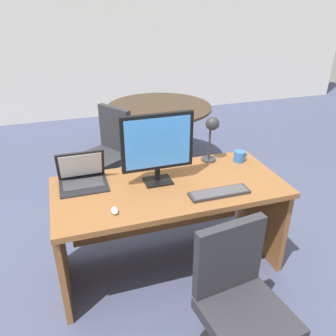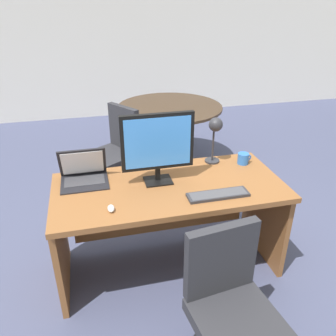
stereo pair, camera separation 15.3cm
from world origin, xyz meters
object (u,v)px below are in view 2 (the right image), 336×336
(mouse, at_px, (111,208))
(desk, at_px, (168,206))
(desk_lamp, at_px, (215,131))
(meeting_chair_near, at_px, (115,159))
(office_chair, at_px, (231,318))
(coffee_mug, at_px, (243,158))
(meeting_table, at_px, (170,121))
(monitor, at_px, (158,144))
(keyboard, at_px, (218,195))
(laptop, at_px, (83,171))

(mouse, bearing_deg, desk, 32.22)
(desk_lamp, height_order, meeting_chair_near, desk_lamp)
(office_chair, bearing_deg, desk, 99.20)
(coffee_mug, relative_size, meeting_table, 0.09)
(monitor, bearing_deg, desk, -21.11)
(monitor, xyz_separation_m, mouse, (-0.37, -0.30, -0.28))
(mouse, distance_m, desk_lamp, 1.05)
(mouse, bearing_deg, office_chair, -47.18)
(mouse, distance_m, meeting_table, 2.25)
(keyboard, distance_m, meeting_table, 2.07)
(monitor, bearing_deg, meeting_table, 73.28)
(desk, relative_size, office_chair, 1.90)
(desk_lamp, xyz_separation_m, coffee_mug, (0.23, -0.07, -0.24))
(laptop, distance_m, mouse, 0.48)
(desk_lamp, bearing_deg, laptop, -177.29)
(desk_lamp, relative_size, meeting_chair_near, 0.41)
(coffee_mug, bearing_deg, desk, -166.94)
(mouse, xyz_separation_m, meeting_table, (0.90, 2.06, -0.18))
(desk_lamp, distance_m, office_chair, 1.36)
(laptop, height_order, keyboard, laptop)
(meeting_chair_near, bearing_deg, coffee_mug, -50.19)
(desk, bearing_deg, monitor, 158.89)
(monitor, bearing_deg, keyboard, -40.11)
(desk_lamp, distance_m, meeting_table, 1.62)
(coffee_mug, relative_size, meeting_chair_near, 0.12)
(office_chair, bearing_deg, laptop, 124.28)
(monitor, distance_m, office_chair, 1.20)
(monitor, relative_size, coffee_mug, 4.51)
(laptop, relative_size, keyboard, 0.79)
(monitor, bearing_deg, meeting_chair_near, 99.59)
(desk, distance_m, keyboard, 0.45)
(office_chair, xyz_separation_m, meeting_table, (0.31, 2.69, 0.25))
(coffee_mug, bearing_deg, office_chair, -116.12)
(laptop, xyz_separation_m, coffee_mug, (1.26, -0.02, -0.03))
(monitor, height_order, office_chair, monitor)
(monitor, height_order, laptop, monitor)
(keyboard, bearing_deg, mouse, -179.66)
(desk, relative_size, coffee_mug, 14.41)
(mouse, xyz_separation_m, coffee_mug, (1.11, 0.43, 0.03))
(laptop, xyz_separation_m, office_chair, (0.74, -1.09, -0.49))
(coffee_mug, bearing_deg, keyboard, -131.79)
(laptop, bearing_deg, keyboard, -27.03)
(mouse, xyz_separation_m, desk_lamp, (0.88, 0.50, 0.26))
(keyboard, bearing_deg, meeting_table, 85.18)
(mouse, height_order, meeting_chair_near, meeting_chair_near)
(office_chair, distance_m, meeting_table, 2.72)
(desk, distance_m, coffee_mug, 0.73)
(desk, xyz_separation_m, office_chair, (0.15, -0.91, -0.20))
(laptop, bearing_deg, coffee_mug, -0.97)
(desk_lamp, bearing_deg, desk, -152.73)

